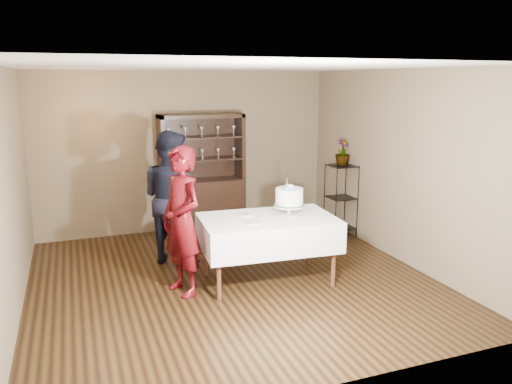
% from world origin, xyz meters
% --- Properties ---
extents(floor, '(5.00, 5.00, 0.00)m').
position_xyz_m(floor, '(0.00, 0.00, 0.00)').
color(floor, black).
rests_on(floor, ground).
extents(ceiling, '(5.00, 5.00, 0.00)m').
position_xyz_m(ceiling, '(0.00, 0.00, 2.70)').
color(ceiling, white).
rests_on(ceiling, back_wall).
extents(back_wall, '(5.00, 0.02, 2.70)m').
position_xyz_m(back_wall, '(0.00, 2.50, 1.35)').
color(back_wall, '#73634A').
rests_on(back_wall, floor).
extents(wall_left, '(0.02, 5.00, 2.70)m').
position_xyz_m(wall_left, '(-2.50, 0.00, 1.35)').
color(wall_left, '#73634A').
rests_on(wall_left, floor).
extents(wall_right, '(0.02, 5.00, 2.70)m').
position_xyz_m(wall_right, '(2.50, 0.00, 1.35)').
color(wall_right, '#73634A').
rests_on(wall_right, floor).
extents(china_hutch, '(1.40, 0.48, 2.00)m').
position_xyz_m(china_hutch, '(0.20, 2.25, 0.66)').
color(china_hutch, black).
rests_on(china_hutch, floor).
extents(plant_etagere, '(0.42, 0.42, 1.20)m').
position_xyz_m(plant_etagere, '(2.28, 1.20, 0.65)').
color(plant_etagere, black).
rests_on(plant_etagere, floor).
extents(cake_table, '(1.75, 1.15, 0.85)m').
position_xyz_m(cake_table, '(0.43, -0.18, 0.65)').
color(cake_table, silver).
rests_on(cake_table, floor).
extents(woman, '(0.64, 0.77, 1.81)m').
position_xyz_m(woman, '(-0.67, -0.16, 0.90)').
color(woman, '#35040B').
rests_on(woman, floor).
extents(man, '(1.09, 1.15, 1.88)m').
position_xyz_m(man, '(-0.57, 0.95, 0.94)').
color(man, black).
rests_on(man, floor).
extents(cake, '(0.40, 0.40, 0.55)m').
position_xyz_m(cake, '(0.74, -0.14, 1.07)').
color(cake, beige).
rests_on(cake, cake_table).
extents(plate_near, '(0.22, 0.22, 0.01)m').
position_xyz_m(plate_near, '(0.17, -0.35, 0.85)').
color(plate_near, beige).
rests_on(plate_near, cake_table).
extents(plate_far, '(0.19, 0.19, 0.01)m').
position_xyz_m(plate_far, '(0.20, 0.04, 0.85)').
color(plate_far, beige).
rests_on(plate_far, cake_table).
extents(potted_plant, '(0.32, 0.32, 0.42)m').
position_xyz_m(potted_plant, '(2.30, 1.23, 1.40)').
color(potted_plant, '#3A602E').
rests_on(potted_plant, plant_etagere).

